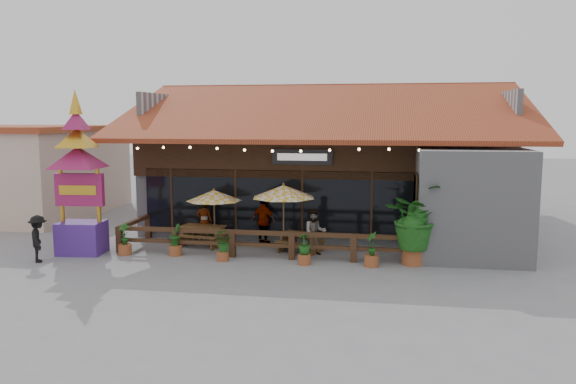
% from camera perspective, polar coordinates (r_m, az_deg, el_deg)
% --- Properties ---
extents(ground, '(100.00, 100.00, 0.00)m').
position_cam_1_polar(ground, '(18.86, 2.15, -6.56)').
color(ground, gray).
rests_on(ground, ground).
extents(restaurant_building, '(15.50, 14.73, 6.09)m').
position_cam_1_polar(restaurant_building, '(24.96, 4.75, 2.02)').
color(restaurant_building, '#A6A5AA').
rests_on(restaurant_building, ground).
extents(patio_railing, '(10.00, 2.60, 0.92)m').
position_cam_1_polar(patio_railing, '(18.89, -4.76, -4.64)').
color(patio_railing, '#452E18').
rests_on(patio_railing, ground).
extents(neighbor_building, '(8.40, 8.40, 4.22)m').
position_cam_1_polar(neighbor_building, '(29.84, -26.02, 2.05)').
color(neighbor_building, beige).
rests_on(neighbor_building, ground).
extents(umbrella_left, '(2.51, 2.51, 2.11)m').
position_cam_1_polar(umbrella_left, '(20.13, -7.53, -0.37)').
color(umbrella_left, brown).
rests_on(umbrella_left, ground).
extents(umbrella_right, '(2.66, 2.66, 2.37)m').
position_cam_1_polar(umbrella_right, '(19.28, -0.45, 0.02)').
color(umbrella_right, brown).
rests_on(umbrella_right, ground).
extents(picnic_table_left, '(1.72, 1.55, 0.74)m').
position_cam_1_polar(picnic_table_left, '(20.55, -8.61, -4.05)').
color(picnic_table_left, brown).
rests_on(picnic_table_left, ground).
extents(picnic_table_right, '(1.74, 1.64, 0.66)m').
position_cam_1_polar(picnic_table_right, '(19.37, 1.29, -4.82)').
color(picnic_table_right, brown).
rests_on(picnic_table_right, ground).
extents(thai_sign_tower, '(2.37, 2.37, 5.94)m').
position_cam_1_polar(thai_sign_tower, '(20.03, -20.54, 2.91)').
color(thai_sign_tower, '#4C2588').
rests_on(thai_sign_tower, ground).
extents(tropical_plant, '(2.34, 2.42, 2.58)m').
position_cam_1_polar(tropical_plant, '(17.97, 12.69, -2.64)').
color(tropical_plant, brown).
rests_on(tropical_plant, ground).
extents(diner_a, '(0.65, 0.48, 1.62)m').
position_cam_1_polar(diner_a, '(20.86, -8.51, -3.00)').
color(diner_a, '#362111').
rests_on(diner_a, ground).
extents(diner_b, '(0.90, 0.78, 1.57)m').
position_cam_1_polar(diner_b, '(18.88, 2.75, -4.10)').
color(diner_b, '#362111').
rests_on(diner_b, ground).
extents(diner_c, '(1.09, 0.77, 1.72)m').
position_cam_1_polar(diner_c, '(20.54, -2.45, -2.94)').
color(diner_c, '#362111').
rests_on(diner_c, ground).
extents(pedestrian, '(1.01, 1.13, 1.52)m').
position_cam_1_polar(pedestrian, '(19.66, -24.04, -4.36)').
color(pedestrian, black).
rests_on(pedestrian, ground).
extents(planter_a, '(0.45, 0.45, 1.10)m').
position_cam_1_polar(planter_a, '(19.77, -16.27, -4.83)').
color(planter_a, brown).
rests_on(planter_a, ground).
extents(planter_b, '(0.44, 0.44, 1.08)m').
position_cam_1_polar(planter_b, '(19.25, -11.39, -4.93)').
color(planter_b, brown).
rests_on(planter_b, ground).
extents(planter_c, '(0.62, 0.55, 0.95)m').
position_cam_1_polar(planter_c, '(18.28, -6.67, -5.34)').
color(planter_c, brown).
rests_on(planter_c, ground).
extents(planter_d, '(0.54, 0.54, 1.01)m').
position_cam_1_polar(planter_d, '(17.73, 1.68, -5.85)').
color(planter_d, brown).
rests_on(planter_d, ground).
extents(planter_e, '(0.45, 0.46, 1.10)m').
position_cam_1_polar(planter_e, '(17.69, 8.48, -6.05)').
color(planter_e, brown).
rests_on(planter_e, ground).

